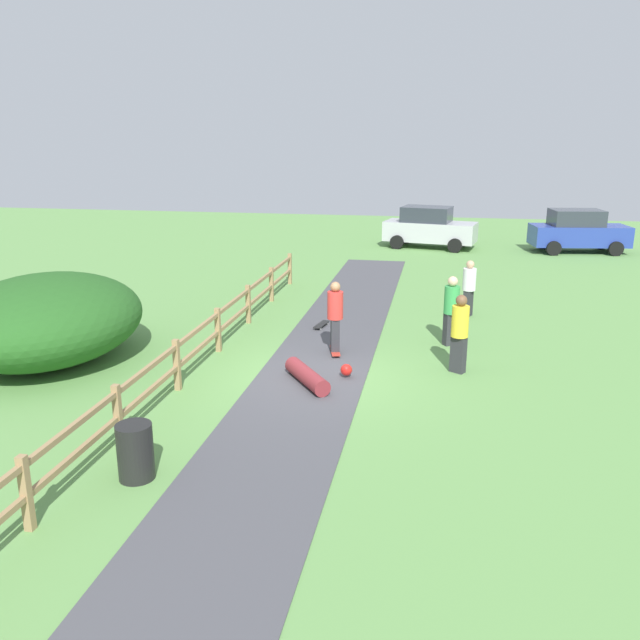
# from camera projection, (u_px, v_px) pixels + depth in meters

# --- Properties ---
(ground_plane) EXTENTS (60.00, 60.00, 0.00)m
(ground_plane) POSITION_uv_depth(u_px,v_px,m) (312.00, 376.00, 14.49)
(ground_plane) COLOR #60934C
(asphalt_path) EXTENTS (2.40, 28.00, 0.02)m
(asphalt_path) POSITION_uv_depth(u_px,v_px,m) (312.00, 376.00, 14.48)
(asphalt_path) COLOR #47474C
(asphalt_path) RESTS_ON ground_plane
(wooden_fence) EXTENTS (0.12, 18.12, 1.10)m
(wooden_fence) POSITION_uv_depth(u_px,v_px,m) (199.00, 341.00, 14.77)
(wooden_fence) COLOR #997A51
(wooden_fence) RESTS_ON ground_plane
(bush_large) EXTENTS (4.18, 5.01, 2.03)m
(bush_large) POSITION_uv_depth(u_px,v_px,m) (47.00, 319.00, 15.24)
(bush_large) COLOR #23561E
(bush_large) RESTS_ON ground_plane
(trash_bin) EXTENTS (0.56, 0.56, 0.90)m
(trash_bin) POSITION_uv_depth(u_px,v_px,m) (135.00, 452.00, 10.08)
(trash_bin) COLOR black
(trash_bin) RESTS_ON ground_plane
(skater_riding) EXTENTS (0.46, 0.82, 1.78)m
(skater_riding) POSITION_uv_depth(u_px,v_px,m) (335.00, 314.00, 15.67)
(skater_riding) COLOR #B23326
(skater_riding) RESTS_ON asphalt_path
(skater_fallen) EXTENTS (1.51, 1.54, 0.36)m
(skater_fallen) POSITION_uv_depth(u_px,v_px,m) (310.00, 376.00, 13.97)
(skater_fallen) COLOR maroon
(skater_fallen) RESTS_ON asphalt_path
(skateboard_loose) EXTENTS (0.34, 0.82, 0.08)m
(skateboard_loose) POSITION_uv_depth(u_px,v_px,m) (321.00, 324.00, 18.13)
(skateboard_loose) COLOR black
(skateboard_loose) RESTS_ON asphalt_path
(bystander_green) EXTENTS (0.52, 0.52, 1.78)m
(bystander_green) POSITION_uv_depth(u_px,v_px,m) (451.00, 307.00, 16.39)
(bystander_green) COLOR #2D2D33
(bystander_green) RESTS_ON ground_plane
(bystander_white) EXTENTS (0.50, 0.50, 1.66)m
(bystander_white) POSITION_uv_depth(u_px,v_px,m) (469.00, 286.00, 19.07)
(bystander_white) COLOR #2D2D33
(bystander_white) RESTS_ON ground_plane
(bystander_yellow) EXTENTS (0.52, 0.52, 1.79)m
(bystander_yellow) POSITION_uv_depth(u_px,v_px,m) (460.00, 330.00, 14.48)
(bystander_yellow) COLOR #2D2D33
(bystander_yellow) RESTS_ON ground_plane
(parked_car_silver) EXTENTS (4.45, 2.60, 1.92)m
(parked_car_silver) POSITION_uv_depth(u_px,v_px,m) (429.00, 227.00, 30.71)
(parked_car_silver) COLOR #B7B7BC
(parked_car_silver) RESTS_ON ground_plane
(parked_car_blue) EXTENTS (4.40, 2.45, 1.92)m
(parked_car_blue) POSITION_uv_depth(u_px,v_px,m) (578.00, 231.00, 29.52)
(parked_car_blue) COLOR #283D99
(parked_car_blue) RESTS_ON ground_plane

